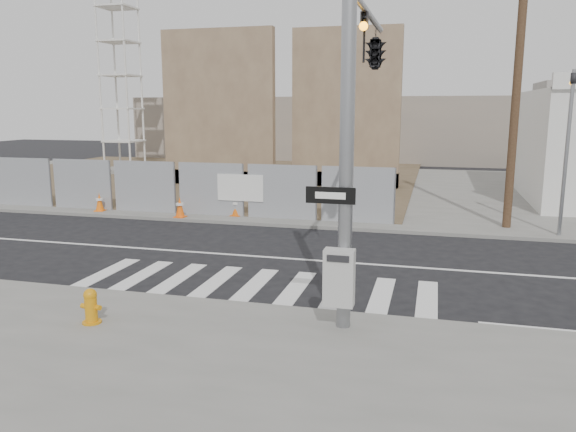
% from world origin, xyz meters
% --- Properties ---
extents(ground, '(100.00, 100.00, 0.00)m').
position_xyz_m(ground, '(0.00, 0.00, 0.00)').
color(ground, black).
rests_on(ground, ground).
extents(sidewalk_far, '(50.00, 20.00, 0.12)m').
position_xyz_m(sidewalk_far, '(0.00, 14.00, 0.06)').
color(sidewalk_far, slate).
rests_on(sidewalk_far, ground).
extents(signal_pole, '(0.96, 5.87, 7.00)m').
position_xyz_m(signal_pole, '(2.49, -2.05, 4.78)').
color(signal_pole, gray).
rests_on(signal_pole, sidewalk_near).
extents(far_signal_pole, '(0.16, 0.20, 5.60)m').
position_xyz_m(far_signal_pole, '(8.00, 4.60, 3.48)').
color(far_signal_pole, gray).
rests_on(far_signal_pole, sidewalk_far).
extents(chain_link_fence, '(24.60, 0.04, 2.00)m').
position_xyz_m(chain_link_fence, '(-10.00, 5.00, 1.12)').
color(chain_link_fence, gray).
rests_on(chain_link_fence, sidewalk_far).
extents(concrete_wall_left, '(6.00, 1.30, 8.00)m').
position_xyz_m(concrete_wall_left, '(-7.00, 13.08, 3.38)').
color(concrete_wall_left, brown).
rests_on(concrete_wall_left, sidewalk_far).
extents(concrete_wall_right, '(5.50, 1.30, 8.00)m').
position_xyz_m(concrete_wall_right, '(-0.50, 14.08, 3.38)').
color(concrete_wall_right, brown).
rests_on(concrete_wall_right, sidewalk_far).
extents(crane_tower, '(2.60, 2.60, 18.15)m').
position_xyz_m(crane_tower, '(-15.00, 17.00, 9.02)').
color(crane_tower, slate).
rests_on(crane_tower, sidewalk_far).
extents(utility_pole_right, '(1.60, 0.28, 10.00)m').
position_xyz_m(utility_pole_right, '(6.50, 5.50, 5.20)').
color(utility_pole_right, '#503725').
rests_on(utility_pole_right, sidewalk_far).
extents(fire_hydrant, '(0.43, 0.43, 0.68)m').
position_xyz_m(fire_hydrant, '(-2.17, -5.87, 0.46)').
color(fire_hydrant, orange).
rests_on(fire_hydrant, sidewalk_near).
extents(traffic_cone_b, '(0.43, 0.43, 0.73)m').
position_xyz_m(traffic_cone_b, '(-8.82, 4.65, 0.48)').
color(traffic_cone_b, orange).
rests_on(traffic_cone_b, sidewalk_far).
extents(traffic_cone_c, '(0.42, 0.42, 0.77)m').
position_xyz_m(traffic_cone_c, '(-5.16, 4.27, 0.49)').
color(traffic_cone_c, '#FF5E0D').
rests_on(traffic_cone_c, sidewalk_far).
extents(traffic_cone_d, '(0.39, 0.39, 0.75)m').
position_xyz_m(traffic_cone_d, '(-3.23, 5.09, 0.49)').
color(traffic_cone_d, '#DC5A0B').
rests_on(traffic_cone_d, sidewalk_far).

